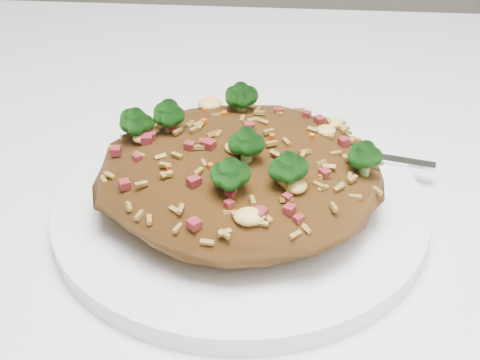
# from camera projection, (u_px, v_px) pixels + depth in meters

# --- Properties ---
(dining_table) EXTENTS (1.20, 0.80, 0.75)m
(dining_table) POSITION_uv_depth(u_px,v_px,m) (271.00, 314.00, 0.50)
(dining_table) COLOR silver
(dining_table) RESTS_ON ground
(plate) EXTENTS (0.25, 0.25, 0.01)m
(plate) POSITION_uv_depth(u_px,v_px,m) (240.00, 207.00, 0.45)
(plate) COLOR white
(plate) RESTS_ON dining_table
(fried_rice) EXTENTS (0.19, 0.17, 0.06)m
(fried_rice) POSITION_uv_depth(u_px,v_px,m) (240.00, 163.00, 0.43)
(fried_rice) COLOR brown
(fried_rice) RESTS_ON plate
(fork) EXTENTS (0.16, 0.05, 0.00)m
(fork) POSITION_uv_depth(u_px,v_px,m) (333.00, 150.00, 0.49)
(fork) COLOR silver
(fork) RESTS_ON plate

